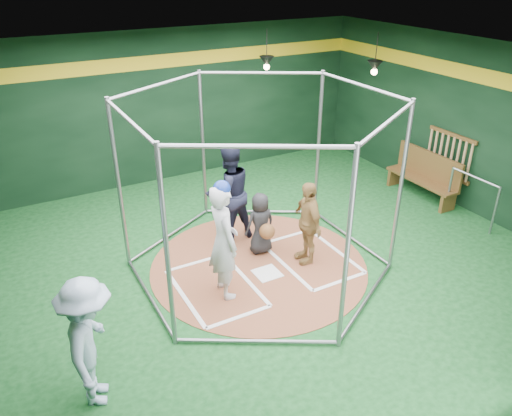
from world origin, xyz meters
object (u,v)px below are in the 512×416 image
umpire (229,193)px  dugout_bench (425,174)px  batter_figure (223,240)px  visitor_leopard (307,222)px

umpire → dugout_bench: (4.65, -0.42, -0.42)m
batter_figure → umpire: 1.75m
visitor_leopard → umpire: umpire is taller
visitor_leopard → umpire: 1.61m
dugout_bench → batter_figure: bearing=-168.5°
visitor_leopard → batter_figure: bearing=-75.3°
batter_figure → visitor_leopard: (1.69, 0.17, -0.22)m
batter_figure → dugout_bench: 5.62m
batter_figure → visitor_leopard: batter_figure is taller
batter_figure → dugout_bench: (5.49, 1.12, -0.45)m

